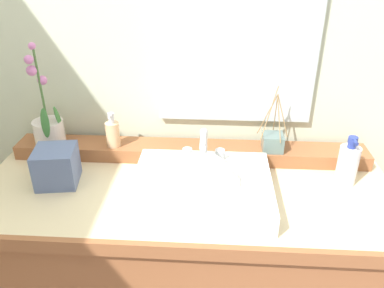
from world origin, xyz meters
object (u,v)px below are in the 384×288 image
at_px(potted_plant, 48,126).
at_px(lotion_bottle, 348,164).
at_px(sink_basin, 202,190).
at_px(soap_dispenser, 113,133).
at_px(reed_diffuser, 273,142).
at_px(tissue_box, 57,166).

xyz_separation_m(potted_plant, lotion_bottle, (1.04, -0.11, -0.05)).
relative_size(sink_basin, soap_dispenser, 3.30).
distance_m(potted_plant, reed_diffuser, 0.81).
xyz_separation_m(soap_dispenser, tissue_box, (-0.15, -0.17, -0.04)).
xyz_separation_m(sink_basin, tissue_box, (-0.48, 0.07, 0.03)).
relative_size(sink_basin, lotion_bottle, 2.51).
relative_size(potted_plant, soap_dispenser, 2.87).
xyz_separation_m(sink_basin, lotion_bottle, (0.47, 0.12, 0.04)).
xyz_separation_m(soap_dispenser, reed_diffuser, (0.58, 0.01, -0.02)).
distance_m(sink_basin, lotion_bottle, 0.49).
bearing_deg(soap_dispenser, reed_diffuser, 0.76).
relative_size(sink_basin, reed_diffuser, 1.78).
xyz_separation_m(sink_basin, potted_plant, (-0.57, 0.24, 0.09)).
relative_size(sink_basin, tissue_box, 3.32).
distance_m(reed_diffuser, tissue_box, 0.75).
bearing_deg(potted_plant, tissue_box, -63.11).
height_order(sink_basin, lotion_bottle, sink_basin).
relative_size(reed_diffuser, lotion_bottle, 1.41).
height_order(lotion_bottle, tissue_box, lotion_bottle).
bearing_deg(soap_dispenser, potted_plant, -179.59).
height_order(potted_plant, lotion_bottle, potted_plant).
distance_m(sink_basin, potted_plant, 0.62).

